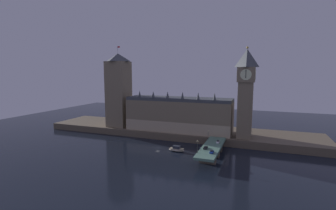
{
  "coord_description": "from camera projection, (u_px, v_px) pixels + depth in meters",
  "views": [
    {
      "loc": [
        62.68,
        -146.46,
        49.73
      ],
      "look_at": [
        -0.26,
        20.0,
        26.59
      ],
      "focal_mm": 26.0,
      "sensor_mm": 36.0,
      "label": 1
    }
  ],
  "objects": [
    {
      "name": "car_southbound_lead",
      "position": [
        212.0,
        152.0,
        133.49
      ],
      "size": [
        2.05,
        4.2,
        1.4
      ],
      "color": "navy",
      "rests_on": "bridge"
    },
    {
      "name": "embankment",
      "position": [
        176.0,
        131.0,
        200.09
      ],
      "size": [
        220.0,
        42.0,
        5.24
      ],
      "color": "brown",
      "rests_on": "ground_plane"
    },
    {
      "name": "pedestrian_near_rail",
      "position": [
        200.0,
        148.0,
        138.3
      ],
      "size": [
        0.38,
        0.38,
        1.82
      ],
      "color": "black",
      "rests_on": "bridge"
    },
    {
      "name": "victoria_tower",
      "position": [
        119.0,
        90.0,
        204.24
      ],
      "size": [
        16.93,
        16.93,
        66.94
      ],
      "color": "#7F7056",
      "rests_on": "embankment"
    },
    {
      "name": "bridge",
      "position": [
        212.0,
        149.0,
        145.99
      ],
      "size": [
        10.87,
        46.0,
        6.35
      ],
      "color": "slate",
      "rests_on": "ground_plane"
    },
    {
      "name": "car_southbound_trail",
      "position": [
        218.0,
        142.0,
        152.87
      ],
      "size": [
        1.85,
        4.49,
        1.52
      ],
      "color": "white",
      "rests_on": "bridge"
    },
    {
      "name": "ground_plane",
      "position": [
        158.0,
        148.0,
        164.25
      ],
      "size": [
        400.0,
        400.0,
        0.0
      ],
      "primitive_type": "plane",
      "color": "black"
    },
    {
      "name": "street_lamp_far",
      "position": [
        208.0,
        134.0,
        160.72
      ],
      "size": [
        1.34,
        0.6,
        6.15
      ],
      "color": "#2D3333",
      "rests_on": "bridge"
    },
    {
      "name": "street_lamp_near",
      "position": [
        197.0,
        145.0,
        133.34
      ],
      "size": [
        1.34,
        0.6,
        7.07
      ],
      "color": "#2D3333",
      "rests_on": "bridge"
    },
    {
      "name": "boat_upstream",
      "position": [
        177.0,
        149.0,
        156.25
      ],
      "size": [
        10.2,
        4.3,
        3.65
      ],
      "color": "#B2A893",
      "rests_on": "ground_plane"
    },
    {
      "name": "clock_tower",
      "position": [
        246.0,
        91.0,
        164.89
      ],
      "size": [
        11.9,
        12.01,
        62.37
      ],
      "color": "#7F7056",
      "rests_on": "embankment"
    },
    {
      "name": "parliament_hall",
      "position": [
        179.0,
        114.0,
        189.31
      ],
      "size": [
        81.46,
        21.81,
        31.24
      ],
      "color": "#7F7056",
      "rests_on": "embankment"
    },
    {
      "name": "car_northbound_trail",
      "position": [
        206.0,
        148.0,
        140.94
      ],
      "size": [
        2.07,
        4.57,
        1.4
      ],
      "color": "black",
      "rests_on": "bridge"
    }
  ]
}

